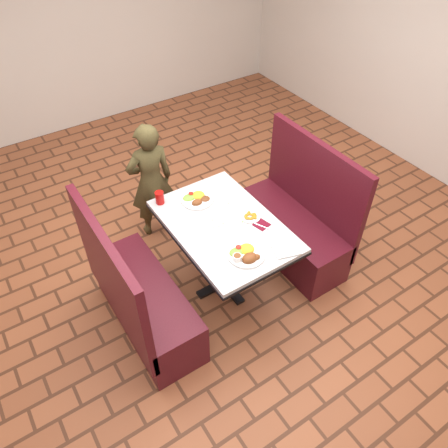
{
  "coord_description": "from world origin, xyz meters",
  "views": [
    {
      "loc": [
        -1.41,
        -2.15,
        3.14
      ],
      "look_at": [
        0.0,
        0.0,
        0.75
      ],
      "focal_mm": 35.0,
      "sensor_mm": 36.0,
      "label": 1
    }
  ],
  "objects": [
    {
      "name": "lettuce_shreds",
      "position": [
        0.04,
        0.06,
        0.75
      ],
      "size": [
        0.28,
        0.32,
        0.0
      ],
      "primitive_type": null,
      "color": "#91CE52",
      "rests_on": "dining_table"
    },
    {
      "name": "booth_bench_left",
      "position": [
        -0.8,
        0.0,
        0.33
      ],
      "size": [
        0.47,
        1.2,
        1.17
      ],
      "color": "#51121D",
      "rests_on": "ground"
    },
    {
      "name": "booth_bench_right",
      "position": [
        0.8,
        0.0,
        0.33
      ],
      "size": [
        0.47,
        1.2,
        1.17
      ],
      "color": "#51121D",
      "rests_on": "ground"
    },
    {
      "name": "spoon_utensil",
      "position": [
        0.24,
        -0.2,
        0.76
      ],
      "size": [
        0.07,
        0.13,
        0.0
      ],
      "primitive_type": "cube",
      "rotation": [
        0.0,
        0.0,
        0.46
      ],
      "color": "silver",
      "rests_on": "dining_table"
    },
    {
      "name": "fork_utensil",
      "position": [
        -0.11,
        -0.37,
        0.76
      ],
      "size": [
        0.06,
        0.14,
        0.0
      ],
      "primitive_type": "cube",
      "rotation": [
        0.0,
        0.0,
        -0.36
      ],
      "color": "silver",
      "rests_on": "dining_table"
    },
    {
      "name": "dining_table",
      "position": [
        0.0,
        0.0,
        0.65
      ],
      "size": [
        0.81,
        1.21,
        0.75
      ],
      "color": "silver",
      "rests_on": "ground"
    },
    {
      "name": "far_dinner_plate",
      "position": [
        -0.03,
        0.38,
        0.78
      ],
      "size": [
        0.28,
        0.28,
        0.07
      ],
      "rotation": [
        0.0,
        0.0,
        -0.39
      ],
      "color": "white",
      "rests_on": "dining_table"
    },
    {
      "name": "plantain_plate",
      "position": [
        0.22,
        -0.05,
        0.76
      ],
      "size": [
        0.16,
        0.16,
        0.03
      ],
      "rotation": [
        0.0,
        0.0,
        0.32
      ],
      "color": "white",
      "rests_on": "dining_table"
    },
    {
      "name": "paper_napkin",
      "position": [
        0.24,
        -0.5,
        0.76
      ],
      "size": [
        0.24,
        0.2,
        0.01
      ],
      "primitive_type": "cube",
      "rotation": [
        0.0,
        0.0,
        -0.3
      ],
      "color": "silver",
      "rests_on": "dining_table"
    },
    {
      "name": "maroon_napkin",
      "position": [
        0.25,
        -0.17,
        0.75
      ],
      "size": [
        0.13,
        0.13,
        0.0
      ],
      "primitive_type": "cube",
      "rotation": [
        0.0,
        0.0,
        0.23
      ],
      "color": "#5C0D1C",
      "rests_on": "dining_table"
    },
    {
      "name": "red_tumbler",
      "position": [
        -0.31,
        0.52,
        0.81
      ],
      "size": [
        0.07,
        0.07,
        0.11
      ],
      "primitive_type": "cylinder",
      "color": "red",
      "rests_on": "dining_table"
    },
    {
      "name": "near_dinner_plate",
      "position": [
        -0.06,
        -0.38,
        0.78
      ],
      "size": [
        0.28,
        0.28,
        0.09
      ],
      "rotation": [
        0.0,
        0.0,
        0.02
      ],
      "color": "white",
      "rests_on": "dining_table"
    },
    {
      "name": "room",
      "position": [
        0.0,
        0.0,
        1.91
      ],
      "size": [
        7.0,
        7.04,
        2.82
      ],
      "color": "#985232",
      "rests_on": "ground"
    },
    {
      "name": "diner_person",
      "position": [
        -0.17,
        1.0,
        0.61
      ],
      "size": [
        0.47,
        0.33,
        1.23
      ],
      "primitive_type": "imported",
      "rotation": [
        0.0,
        0.0,
        3.05
      ],
      "color": "brown",
      "rests_on": "ground"
    },
    {
      "name": "knife_utensil",
      "position": [
        -0.07,
        -0.36,
        0.76
      ],
      "size": [
        0.07,
        0.14,
        0.0
      ],
      "primitive_type": "cube",
      "rotation": [
        0.0,
        0.0,
        0.4
      ],
      "color": "#BBBBC0",
      "rests_on": "dining_table"
    }
  ]
}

